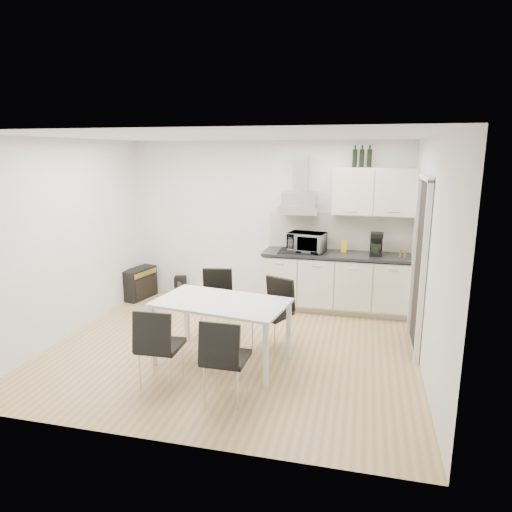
% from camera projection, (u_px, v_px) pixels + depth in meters
% --- Properties ---
extents(ground, '(4.50, 4.50, 0.00)m').
position_uv_depth(ground, '(233.00, 347.00, 5.79)').
color(ground, tan).
rests_on(ground, ground).
extents(wall_back, '(4.50, 0.10, 2.60)m').
position_uv_depth(wall_back, '(267.00, 223.00, 7.40)').
color(wall_back, white).
rests_on(wall_back, ground).
extents(wall_front, '(4.50, 0.10, 2.60)m').
position_uv_depth(wall_front, '(160.00, 298.00, 3.61)').
color(wall_front, white).
rests_on(wall_front, ground).
extents(wall_left, '(0.10, 4.00, 2.60)m').
position_uv_depth(wall_left, '(69.00, 239.00, 6.02)').
color(wall_left, white).
rests_on(wall_left, ground).
extents(wall_right, '(0.10, 4.00, 2.60)m').
position_uv_depth(wall_right, '(429.00, 257.00, 4.99)').
color(wall_right, white).
rests_on(wall_right, ground).
extents(ceiling, '(4.50, 4.50, 0.00)m').
position_uv_depth(ceiling, '(231.00, 136.00, 5.21)').
color(ceiling, white).
rests_on(ceiling, wall_back).
extents(doorway, '(0.08, 1.04, 2.10)m').
position_uv_depth(doorway, '(418.00, 267.00, 5.57)').
color(doorway, white).
rests_on(doorway, ground).
extents(kitchenette, '(2.22, 0.64, 2.52)m').
position_uv_depth(kitchenette, '(339.00, 258.00, 6.98)').
color(kitchenette, beige).
rests_on(kitchenette, ground).
extents(dining_table, '(1.61, 1.07, 0.75)m').
position_uv_depth(dining_table, '(221.00, 307.00, 5.25)').
color(dining_table, white).
rests_on(dining_table, ground).
extents(chair_far_left, '(0.52, 0.57, 0.88)m').
position_uv_depth(chair_far_left, '(216.00, 304.00, 6.11)').
color(chair_far_left, black).
rests_on(chair_far_left, ground).
extents(chair_far_right, '(0.60, 0.63, 0.88)m').
position_uv_depth(chair_far_right, '(271.00, 315.00, 5.69)').
color(chair_far_right, black).
rests_on(chair_far_right, ground).
extents(chair_near_left, '(0.46, 0.52, 0.88)m').
position_uv_depth(chair_near_left, '(161.00, 347.00, 4.76)').
color(chair_near_left, black).
rests_on(chair_near_left, ground).
extents(chair_near_right, '(0.45, 0.51, 0.88)m').
position_uv_depth(chair_near_right, '(226.00, 359.00, 4.48)').
color(chair_near_right, black).
rests_on(chair_near_right, ground).
extents(guitar_amp, '(0.39, 0.66, 0.52)m').
position_uv_depth(guitar_amp, '(140.00, 283.00, 7.69)').
color(guitar_amp, black).
rests_on(guitar_amp, ground).
extents(floor_speaker, '(0.23, 0.21, 0.32)m').
position_uv_depth(floor_speaker, '(181.00, 285.00, 7.90)').
color(floor_speaker, black).
rests_on(floor_speaker, ground).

